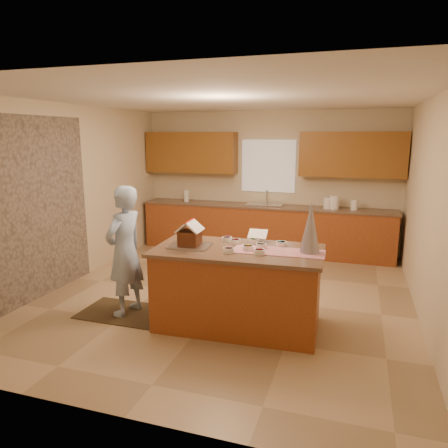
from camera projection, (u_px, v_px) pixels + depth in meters
The scene contains 28 objects.
floor at pixel (226, 296), 5.94m from camera, with size 5.50×5.50×0.00m, color tan.
ceiling at pixel (227, 98), 5.39m from camera, with size 5.50×5.50×0.00m, color silver.
wall_back at pixel (268, 181), 8.23m from camera, with size 5.50×5.50×0.00m, color beige.
wall_front at pixel (116, 257), 3.10m from camera, with size 5.50×5.50×0.00m, color beige.
wall_left at pixel (71, 194), 6.41m from camera, with size 5.50×5.50×0.00m, color beige.
wall_right at pixel (429, 212), 4.92m from camera, with size 5.50×5.50×0.00m, color beige.
stone_accent at pixel (35, 209), 5.68m from camera, with size 2.50×2.50×0.00m, color gray.
window_curtain at pixel (268, 166), 8.14m from camera, with size 1.05×0.03×1.00m, color white.
back_counter_base at pixel (264, 230), 8.14m from camera, with size 4.80×0.60×0.88m, color #97491F.
back_counter_top at pixel (265, 206), 8.04m from camera, with size 4.85×0.63×0.04m, color brown.
upper_cabinet_left at pixel (191, 152), 8.41m from camera, with size 1.85×0.35×0.80m, color #8B5D1D.
upper_cabinet_right at pixel (352, 155), 7.48m from camera, with size 1.85×0.35×0.80m, color #8B5D1D.
sink at pixel (265, 207), 8.04m from camera, with size 0.70×0.45×0.12m, color silver.
faucet at pixel (267, 197), 8.18m from camera, with size 0.03×0.03×0.28m, color silver.
island_base at pixel (238, 289), 4.94m from camera, with size 1.86×0.93×0.91m, color #97491F.
island_top at pixel (238, 251), 4.84m from camera, with size 1.94×1.01×0.04m, color brown.
table_runner at pixel (278, 251), 4.71m from camera, with size 1.03×0.37×0.01m, color #A20B25.
baking_tray at pixel (190, 246), 4.93m from camera, with size 0.48×0.35×0.03m, color silver.
cookbook at pixel (258, 234), 5.15m from camera, with size 0.23×0.02×0.19m, color white.
tinsel_tree at pixel (310, 228), 4.62m from camera, with size 0.23×0.23×0.57m, color silver.
rug at pixel (125, 312), 5.39m from camera, with size 1.11×0.72×0.01m, color black.
boy at pixel (125, 251), 5.20m from camera, with size 0.59×0.39×1.63m, color #9DB8DF.
canister_a at pixel (328, 203), 7.67m from camera, with size 0.15×0.15×0.20m, color white.
canister_b at pixel (334, 202), 7.63m from camera, with size 0.17×0.17×0.24m, color white.
canister_c at pixel (355, 205), 7.53m from camera, with size 0.13×0.13×0.19m, color white.
paper_towel at pixel (186, 196), 8.50m from camera, with size 0.10×0.10×0.22m, color white.
gingerbread_house at pixel (190, 236), 4.90m from camera, with size 0.30×0.30×0.29m.
candy_bowls at pixel (249, 245), 4.89m from camera, with size 0.80×0.62×0.06m.
Camera 1 is at (1.67, -5.35, 2.23)m, focal length 33.63 mm.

